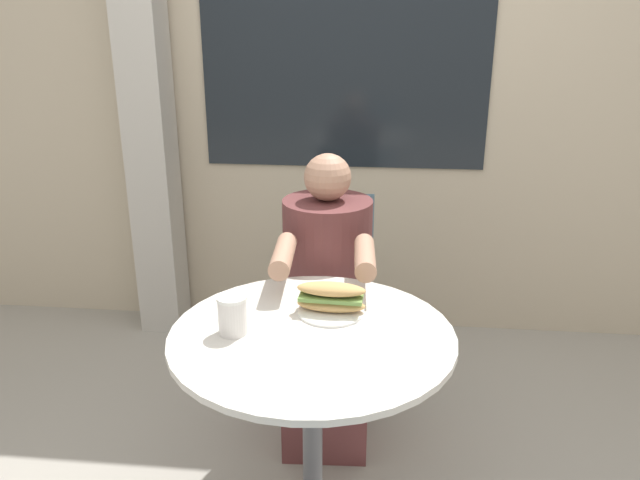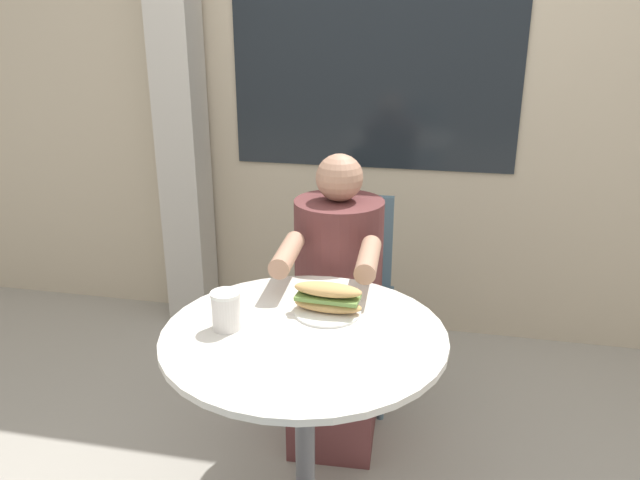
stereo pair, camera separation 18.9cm
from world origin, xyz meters
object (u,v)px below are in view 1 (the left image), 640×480
object	(u,v)px
cafe_table	(312,392)
drink_cup	(232,315)
diner_chair	(332,277)
seated_diner	(327,320)
sandwich_on_plate	(331,300)

from	to	relation	value
cafe_table	drink_cup	size ratio (longest dim) A/B	7.19
diner_chair	seated_diner	xyz separation A→B (m)	(0.01, -0.35, -0.03)
sandwich_on_plate	drink_cup	world-z (taller)	drink_cup
cafe_table	sandwich_on_plate	world-z (taller)	sandwich_on_plate
cafe_table	diner_chair	size ratio (longest dim) A/B	0.93
diner_chair	seated_diner	distance (m)	0.35
cafe_table	drink_cup	bearing A→B (deg)	-173.95
diner_chair	sandwich_on_plate	distance (m)	0.85
cafe_table	seated_diner	world-z (taller)	seated_diner
seated_diner	sandwich_on_plate	world-z (taller)	seated_diner
diner_chair	seated_diner	size ratio (longest dim) A/B	0.77
diner_chair	drink_cup	world-z (taller)	diner_chair
cafe_table	sandwich_on_plate	size ratio (longest dim) A/B	3.86
seated_diner	sandwich_on_plate	bearing A→B (deg)	93.77
diner_chair	seated_diner	bearing A→B (deg)	88.05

